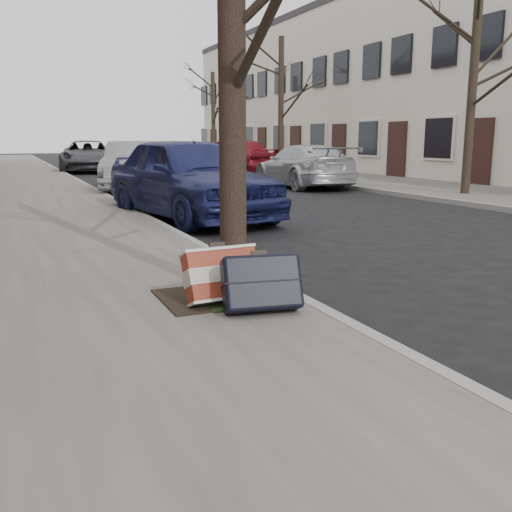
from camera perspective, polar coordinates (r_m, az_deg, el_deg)
name	(u,v)px	position (r m, az deg, el deg)	size (l,w,h in m)	color
ground	(485,321)	(5.15, 21.89, -6.07)	(120.00, 120.00, 0.00)	black
near_sidewalk	(0,188)	(18.44, -24.26, 6.20)	(5.00, 70.00, 0.12)	slate
far_sidewalk	(336,178)	(21.67, 8.00, 7.78)	(4.00, 70.00, 0.12)	slate
house_far	(437,86)	(25.69, 17.61, 15.86)	(6.70, 40.00, 7.20)	beige
dirt_patch	(210,297)	(5.04, -4.64, -4.10)	(0.85, 0.85, 0.01)	black
suitcase_red	(222,275)	(4.82, -3.44, -1.95)	(0.62, 0.17, 0.45)	maroon
suitcase_navy	(262,282)	(4.56, 0.56, -2.66)	(0.63, 0.20, 0.45)	black
car_near_front	(189,177)	(10.82, -6.68, 7.84)	(1.85, 4.61, 1.57)	navy
car_near_mid	(135,166)	(16.96, -11.99, 8.78)	(1.50, 4.31, 1.42)	#94959A
car_near_back	(88,156)	(27.30, -16.46, 9.55)	(2.33, 5.05, 1.40)	#3B3B40
car_far_front	(303,166)	(17.97, 4.72, 8.96)	(1.83, 4.51, 1.31)	#B9BCC1
car_far_back	(231,156)	(23.56, -2.54, 9.92)	(1.83, 4.54, 1.55)	maroon
tree_far_a	(472,88)	(15.59, 20.83, 15.42)	(0.22, 0.22, 5.18)	black
tree_far_b	(281,105)	(24.41, 2.51, 14.82)	(0.23, 0.23, 5.43)	black
tree_far_c	(213,118)	(32.08, -4.29, 13.55)	(0.22, 0.22, 4.88)	black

